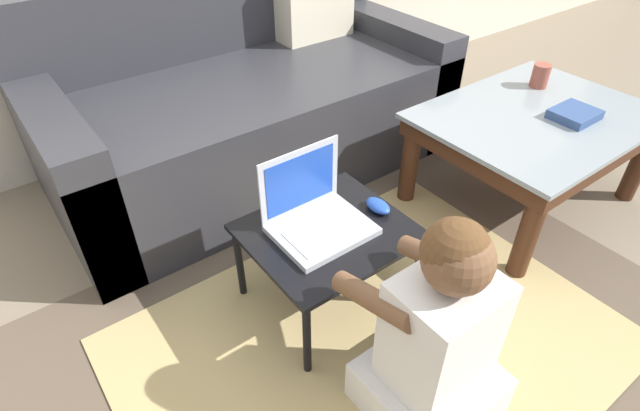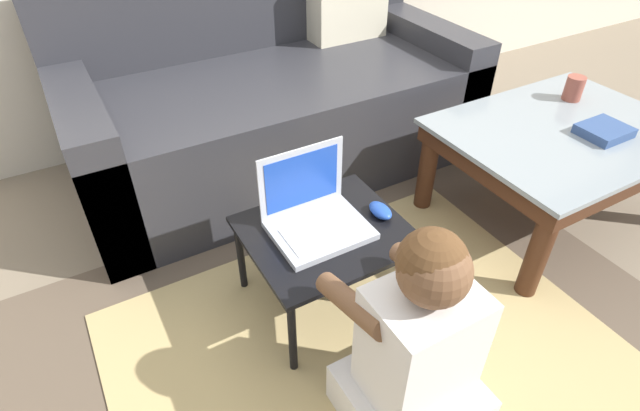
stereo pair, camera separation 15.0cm
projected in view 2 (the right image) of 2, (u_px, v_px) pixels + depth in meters
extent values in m
plane|color=#7F705B|center=(359.00, 337.00, 1.57)|extent=(16.00, 16.00, 0.00)
cube|color=brown|center=(363.00, 349.00, 1.53)|extent=(2.01, 1.53, 0.01)
cube|color=tan|center=(363.00, 348.00, 1.53)|extent=(1.45, 1.10, 0.00)
cube|color=#2D2D33|center=(275.00, 118.00, 2.23)|extent=(1.71, 0.87, 0.46)
cube|color=#2D2D33|center=(238.00, 6.00, 2.22)|extent=(1.71, 0.19, 0.35)
cube|color=#2D2D33|center=(91.00, 155.00, 1.90)|extent=(0.16, 0.87, 0.55)
cube|color=#2D2D33|center=(414.00, 74.00, 2.51)|extent=(0.16, 0.87, 0.55)
cube|color=gray|center=(566.00, 130.00, 1.82)|extent=(0.87, 0.67, 0.02)
cube|color=#422314|center=(562.00, 141.00, 1.85)|extent=(0.84, 0.64, 0.07)
cylinder|color=#422314|center=(539.00, 251.00, 1.60)|extent=(0.07, 0.07, 0.38)
cylinder|color=#422314|center=(428.00, 168.00, 1.99)|extent=(0.07, 0.07, 0.38)
cylinder|color=#422314|center=(558.00, 122.00, 2.28)|extent=(0.07, 0.07, 0.38)
cube|color=black|center=(326.00, 233.00, 1.51)|extent=(0.48, 0.43, 0.02)
cylinder|color=black|center=(293.00, 338.00, 1.39)|extent=(0.02, 0.02, 0.29)
cylinder|color=black|center=(416.00, 282.00, 1.56)|extent=(0.02, 0.02, 0.29)
cylinder|color=black|center=(241.00, 256.00, 1.65)|extent=(0.02, 0.02, 0.29)
cylinder|color=black|center=(351.00, 216.00, 1.82)|extent=(0.02, 0.02, 0.29)
cube|color=#B7BCC6|center=(320.00, 230.00, 1.49)|extent=(0.28, 0.23, 0.02)
cube|color=silver|center=(323.00, 231.00, 1.47)|extent=(0.23, 0.14, 0.00)
cube|color=#B7BCC6|center=(302.00, 179.00, 1.50)|extent=(0.28, 0.01, 0.22)
cube|color=#1E47B7|center=(302.00, 180.00, 1.49)|extent=(0.24, 0.00, 0.18)
ellipsoid|color=#234CB2|center=(380.00, 210.00, 1.56)|extent=(0.06, 0.09, 0.03)
cube|color=silver|center=(408.00, 400.00, 1.32)|extent=(0.33, 0.31, 0.15)
cube|color=silver|center=(419.00, 344.00, 1.18)|extent=(0.24, 0.20, 0.33)
sphere|color=brown|center=(434.00, 271.00, 1.03)|extent=(0.16, 0.16, 0.16)
sphere|color=brown|center=(432.00, 263.00, 1.02)|extent=(0.15, 0.15, 0.15)
cylinder|color=brown|center=(352.00, 304.00, 1.17)|extent=(0.06, 0.26, 0.13)
cylinder|color=brown|center=(429.00, 269.00, 1.25)|extent=(0.06, 0.26, 0.13)
cylinder|color=#994C3D|center=(574.00, 88.00, 1.97)|extent=(0.07, 0.07, 0.10)
cube|color=#334C7F|center=(604.00, 131.00, 1.76)|extent=(0.17, 0.14, 0.03)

